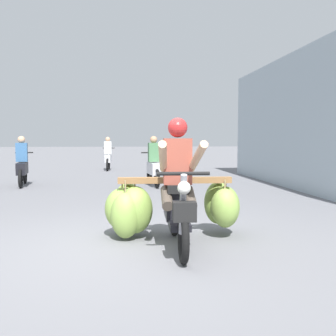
{
  "coord_description": "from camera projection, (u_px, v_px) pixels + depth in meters",
  "views": [
    {
      "loc": [
        0.04,
        -4.63,
        1.33
      ],
      "look_at": [
        0.73,
        0.96,
        0.9
      ],
      "focal_mm": 41.5,
      "sensor_mm": 36.0,
      "label": 1
    }
  ],
  "objects": [
    {
      "name": "motorbike_distant_ahead_left",
      "position": [
        108.0,
        157.0,
        16.3
      ],
      "size": [
        0.5,
        1.62,
        1.4
      ],
      "color": "black",
      "rests_on": "ground"
    },
    {
      "name": "motorbike_distant_ahead_right",
      "position": [
        22.0,
        166.0,
        10.81
      ],
      "size": [
        0.5,
        1.62,
        1.4
      ],
      "color": "black",
      "rests_on": "ground"
    },
    {
      "name": "motorbike_distant_far_ahead",
      "position": [
        154.0,
        166.0,
        10.79
      ],
      "size": [
        0.5,
        1.62,
        1.4
      ],
      "color": "black",
      "rests_on": "ground"
    },
    {
      "name": "ground_plane",
      "position": [
        118.0,
        249.0,
        4.67
      ],
      "size": [
        120.0,
        120.0,
        0.0
      ],
      "primitive_type": "plane",
      "color": "slate"
    },
    {
      "name": "motorbike_main_loaded",
      "position": [
        165.0,
        204.0,
        5.09
      ],
      "size": [
        1.86,
        1.86,
        1.58
      ],
      "color": "black",
      "rests_on": "ground"
    }
  ]
}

